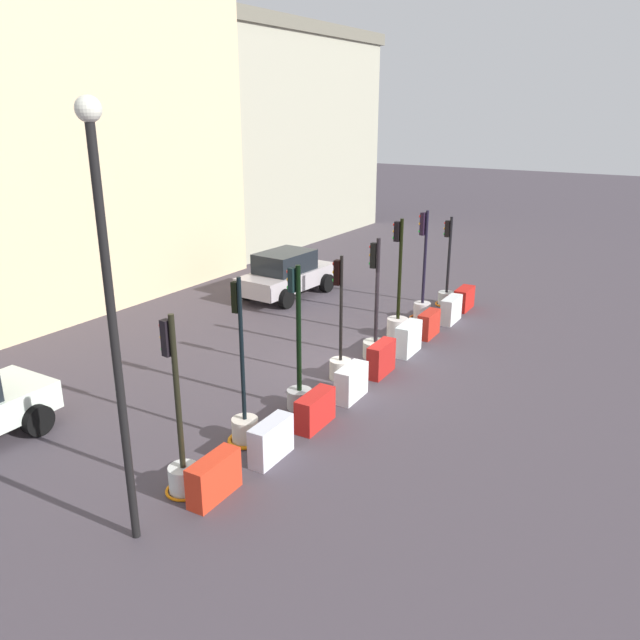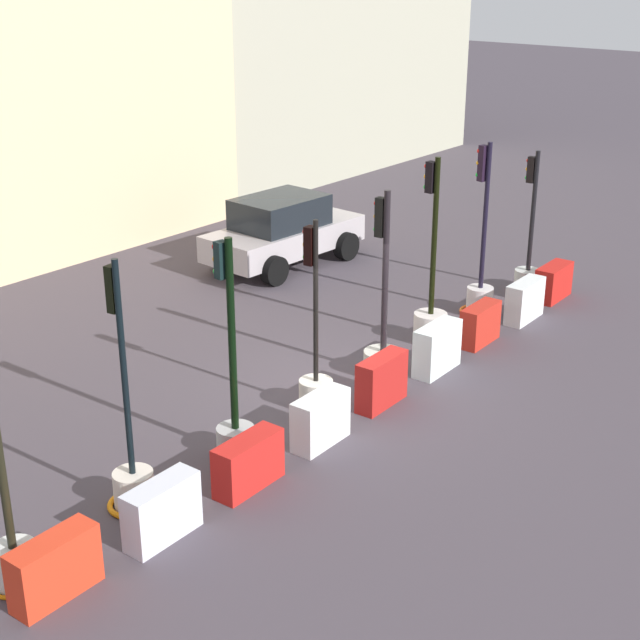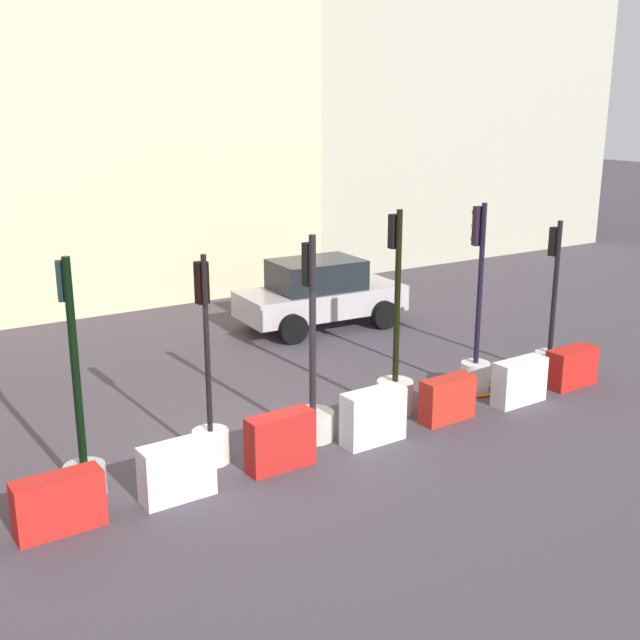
{
  "view_description": "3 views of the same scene",
  "coord_description": "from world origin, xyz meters",
  "px_view_note": "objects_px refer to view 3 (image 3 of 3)",
  "views": [
    {
      "loc": [
        -13.9,
        -7.54,
        6.74
      ],
      "look_at": [
        -1.5,
        0.16,
        1.78
      ],
      "focal_mm": 35.09,
      "sensor_mm": 36.0,
      "label": 1
    },
    {
      "loc": [
        -11.84,
        -9.03,
        7.25
      ],
      "look_at": [
        -0.55,
        0.08,
        1.49
      ],
      "focal_mm": 52.69,
      "sensor_mm": 36.0,
      "label": 2
    },
    {
      "loc": [
        -5.43,
        -10.45,
        5.43
      ],
      "look_at": [
        1.68,
        0.72,
        1.75
      ],
      "focal_mm": 44.09,
      "sensor_mm": 36.0,
      "label": 3
    }
  ],
  "objects_px": {
    "traffic_light_4": "(312,402)",
    "construction_barrier_7": "(519,382)",
    "traffic_light_5": "(395,376)",
    "traffic_light_3": "(210,421)",
    "construction_barrier_4": "(280,441)",
    "car_silver_hatchback": "(320,293)",
    "construction_barrier_3": "(177,471)",
    "traffic_light_7": "(550,349)",
    "traffic_light_6": "(476,358)",
    "construction_barrier_2": "(59,504)",
    "construction_barrier_6": "(447,399)",
    "construction_barrier_5": "(373,417)",
    "construction_barrier_8": "(572,367)",
    "traffic_light_2": "(82,443)"
  },
  "relations": [
    {
      "from": "construction_barrier_4",
      "to": "car_silver_hatchback",
      "type": "xyz_separation_m",
      "value": [
        4.73,
        6.32,
        0.42
      ]
    },
    {
      "from": "traffic_light_5",
      "to": "construction_barrier_8",
      "type": "relative_size",
      "value": 3.35
    },
    {
      "from": "traffic_light_7",
      "to": "car_silver_hatchback",
      "type": "relative_size",
      "value": 0.76
    },
    {
      "from": "construction_barrier_3",
      "to": "construction_barrier_5",
      "type": "bearing_deg",
      "value": 0.84
    },
    {
      "from": "traffic_light_3",
      "to": "construction_barrier_3",
      "type": "xyz_separation_m",
      "value": [
        -0.9,
        -0.84,
        -0.26
      ]
    },
    {
      "from": "traffic_light_2",
      "to": "traffic_light_3",
      "type": "xyz_separation_m",
      "value": [
        1.98,
        0.03,
        -0.12
      ]
    },
    {
      "from": "traffic_light_6",
      "to": "construction_barrier_6",
      "type": "height_order",
      "value": "traffic_light_6"
    },
    {
      "from": "traffic_light_7",
      "to": "construction_barrier_3",
      "type": "relative_size",
      "value": 3.02
    },
    {
      "from": "construction_barrier_5",
      "to": "construction_barrier_6",
      "type": "relative_size",
      "value": 1.06
    },
    {
      "from": "traffic_light_5",
      "to": "construction_barrier_8",
      "type": "xyz_separation_m",
      "value": [
        3.78,
        -0.8,
        -0.29
      ]
    },
    {
      "from": "construction_barrier_3",
      "to": "traffic_light_7",
      "type": "bearing_deg",
      "value": 5.61
    },
    {
      "from": "traffic_light_5",
      "to": "construction_barrier_6",
      "type": "height_order",
      "value": "traffic_light_5"
    },
    {
      "from": "traffic_light_7",
      "to": "construction_barrier_7",
      "type": "relative_size",
      "value": 2.86
    },
    {
      "from": "traffic_light_6",
      "to": "construction_barrier_5",
      "type": "xyz_separation_m",
      "value": [
        -3.1,
        -0.9,
        -0.22
      ]
    },
    {
      "from": "traffic_light_4",
      "to": "traffic_light_6",
      "type": "height_order",
      "value": "traffic_light_6"
    },
    {
      "from": "traffic_light_5",
      "to": "construction_barrier_2",
      "type": "relative_size",
      "value": 3.18
    },
    {
      "from": "traffic_light_2",
      "to": "traffic_light_5",
      "type": "bearing_deg",
      "value": 1.04
    },
    {
      "from": "traffic_light_4",
      "to": "traffic_light_6",
      "type": "relative_size",
      "value": 0.94
    },
    {
      "from": "construction_barrier_2",
      "to": "construction_barrier_7",
      "type": "relative_size",
      "value": 1.04
    },
    {
      "from": "traffic_light_5",
      "to": "traffic_light_4",
      "type": "bearing_deg",
      "value": -174.44
    },
    {
      "from": "construction_barrier_7",
      "to": "car_silver_hatchback",
      "type": "bearing_deg",
      "value": 93.2
    },
    {
      "from": "construction_barrier_4",
      "to": "traffic_light_4",
      "type": "bearing_deg",
      "value": 34.41
    },
    {
      "from": "traffic_light_6",
      "to": "construction_barrier_5",
      "type": "height_order",
      "value": "traffic_light_6"
    },
    {
      "from": "traffic_light_7",
      "to": "construction_barrier_8",
      "type": "xyz_separation_m",
      "value": [
        -0.17,
        -0.72,
        -0.16
      ]
    },
    {
      "from": "traffic_light_2",
      "to": "construction_barrier_3",
      "type": "xyz_separation_m",
      "value": [
        1.08,
        -0.81,
        -0.38
      ]
    },
    {
      "from": "traffic_light_3",
      "to": "construction_barrier_3",
      "type": "relative_size",
      "value": 3.13
    },
    {
      "from": "construction_barrier_2",
      "to": "construction_barrier_5",
      "type": "distance_m",
      "value": 5.1
    },
    {
      "from": "traffic_light_6",
      "to": "construction_barrier_6",
      "type": "distance_m",
      "value": 1.7
    },
    {
      "from": "traffic_light_3",
      "to": "traffic_light_7",
      "type": "xyz_separation_m",
      "value": [
        7.61,
        -0.0,
        -0.13
      ]
    },
    {
      "from": "traffic_light_2",
      "to": "traffic_light_4",
      "type": "relative_size",
      "value": 1.01
    },
    {
      "from": "construction_barrier_6",
      "to": "traffic_light_2",
      "type": "bearing_deg",
      "value": 173.42
    },
    {
      "from": "traffic_light_6",
      "to": "construction_barrier_3",
      "type": "relative_size",
      "value": 3.47
    },
    {
      "from": "traffic_light_4",
      "to": "construction_barrier_7",
      "type": "relative_size",
      "value": 3.08
    },
    {
      "from": "construction_barrier_2",
      "to": "construction_barrier_7",
      "type": "bearing_deg",
      "value": 0.04
    },
    {
      "from": "construction_barrier_5",
      "to": "traffic_light_6",
      "type": "bearing_deg",
      "value": 16.14
    },
    {
      "from": "construction_barrier_7",
      "to": "car_silver_hatchback",
      "type": "relative_size",
      "value": 0.26
    },
    {
      "from": "traffic_light_5",
      "to": "traffic_light_6",
      "type": "bearing_deg",
      "value": 0.9
    },
    {
      "from": "construction_barrier_4",
      "to": "car_silver_hatchback",
      "type": "height_order",
      "value": "car_silver_hatchback"
    },
    {
      "from": "traffic_light_7",
      "to": "traffic_light_2",
      "type": "bearing_deg",
      "value": -179.86
    },
    {
      "from": "traffic_light_4",
      "to": "construction_barrier_7",
      "type": "height_order",
      "value": "traffic_light_4"
    },
    {
      "from": "traffic_light_6",
      "to": "construction_barrier_7",
      "type": "height_order",
      "value": "traffic_light_6"
    },
    {
      "from": "traffic_light_7",
      "to": "construction_barrier_5",
      "type": "relative_size",
      "value": 2.88
    },
    {
      "from": "construction_barrier_7",
      "to": "construction_barrier_8",
      "type": "xyz_separation_m",
      "value": [
        1.56,
        0.1,
        -0.04
      ]
    },
    {
      "from": "traffic_light_7",
      "to": "construction_barrier_4",
      "type": "relative_size",
      "value": 2.92
    },
    {
      "from": "traffic_light_3",
      "to": "construction_barrier_4",
      "type": "bearing_deg",
      "value": -44.77
    },
    {
      "from": "traffic_light_7",
      "to": "construction_barrier_2",
      "type": "xyz_separation_m",
      "value": [
        -10.15,
        -0.83,
        -0.16
      ]
    },
    {
      "from": "traffic_light_5",
      "to": "construction_barrier_8",
      "type": "distance_m",
      "value": 3.87
    },
    {
      "from": "traffic_light_5",
      "to": "car_silver_hatchback",
      "type": "relative_size",
      "value": 0.87
    },
    {
      "from": "construction_barrier_5",
      "to": "construction_barrier_7",
      "type": "relative_size",
      "value": 0.99
    },
    {
      "from": "construction_barrier_3",
      "to": "car_silver_hatchback",
      "type": "xyz_separation_m",
      "value": [
        6.43,
        6.37,
        0.44
      ]
    }
  ]
}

